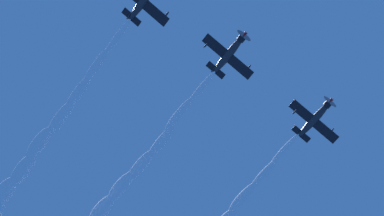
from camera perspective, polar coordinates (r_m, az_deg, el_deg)
airplane_lead at (r=107.32m, az=9.78°, el=-0.82°), size 7.32×7.28×3.48m
airplane_left_wingman at (r=102.04m, az=2.99°, el=4.36°), size 7.35×7.27×3.36m
smoke_trail_left_wingman at (r=115.53m, az=-7.06°, el=-8.01°), size 35.25×29.60×3.09m
smoke_trail_right_wingman at (r=113.10m, az=-13.19°, el=-4.55°), size 34.57×29.71×3.19m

